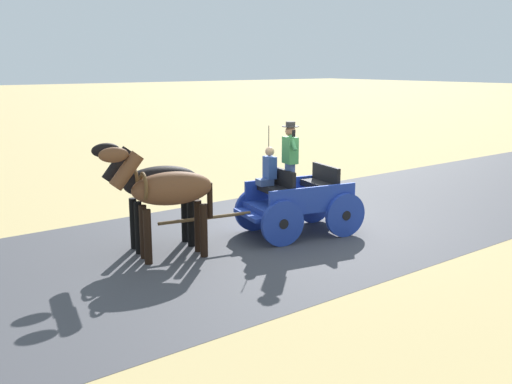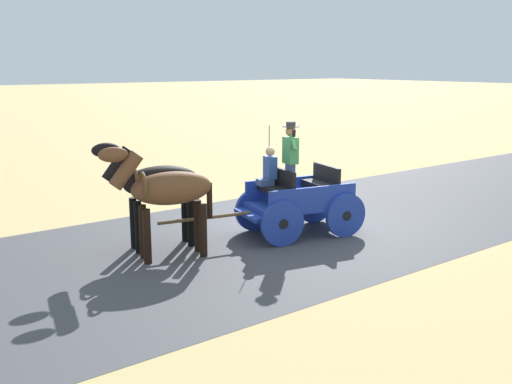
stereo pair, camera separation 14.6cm
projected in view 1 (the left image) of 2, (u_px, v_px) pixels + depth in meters
The scene contains 5 objects.
ground_plane at pixel (305, 228), 13.43m from camera, with size 200.00×200.00×0.00m, color tan.
road_surface at pixel (305, 228), 13.43m from camera, with size 6.75×160.00×0.01m, color #424247.
horse_drawn_carriage at pixel (296, 198), 12.77m from camera, with size 1.87×4.51×2.50m.
horse_near_side at pixel (167, 191), 11.04m from camera, with size 0.94×2.14×2.21m.
horse_off_side at pixel (156, 184), 11.66m from camera, with size 0.85×2.15×2.21m.
Camera 1 is at (-9.54, 8.82, 3.68)m, focal length 41.13 mm.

